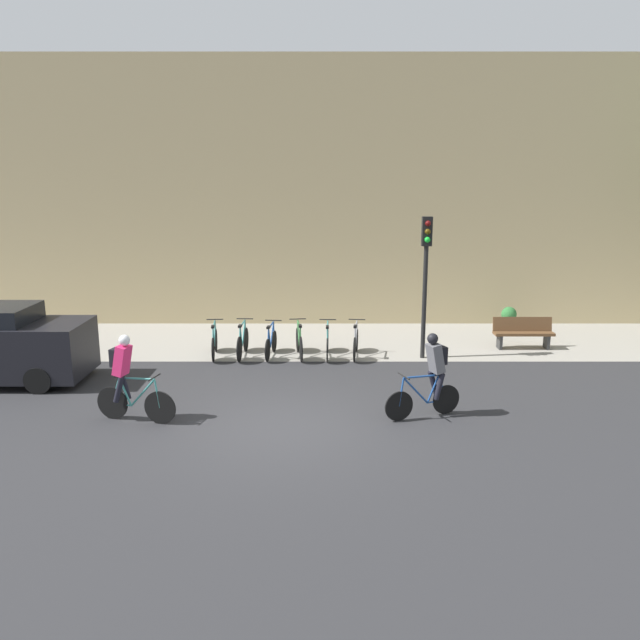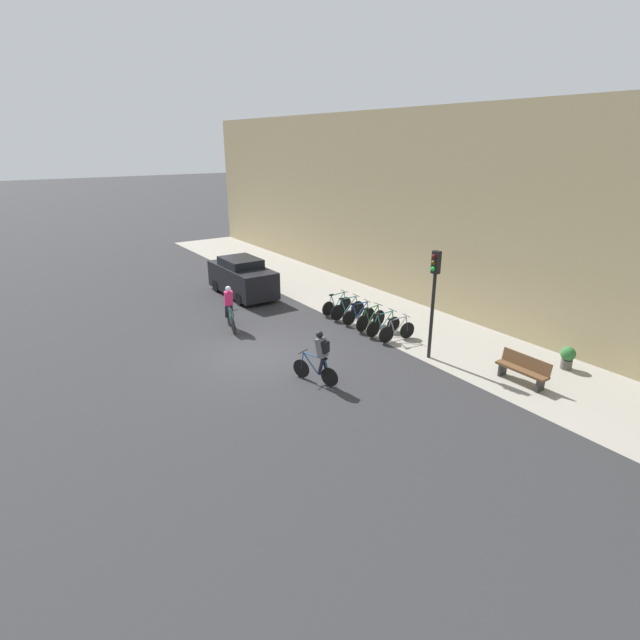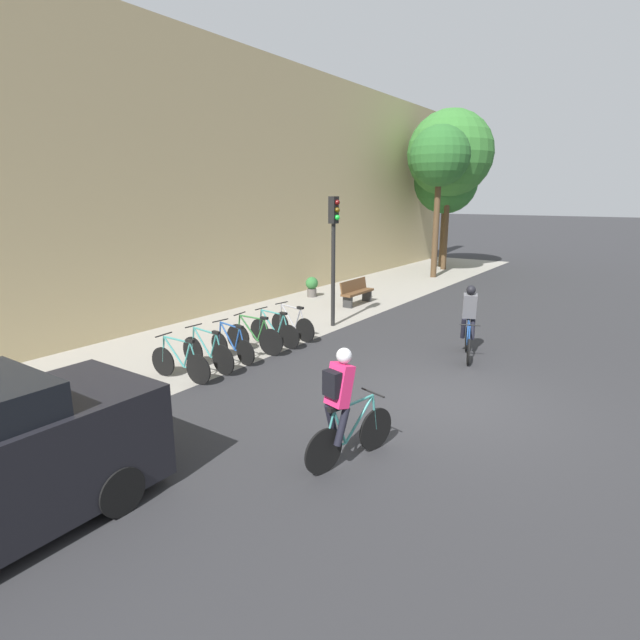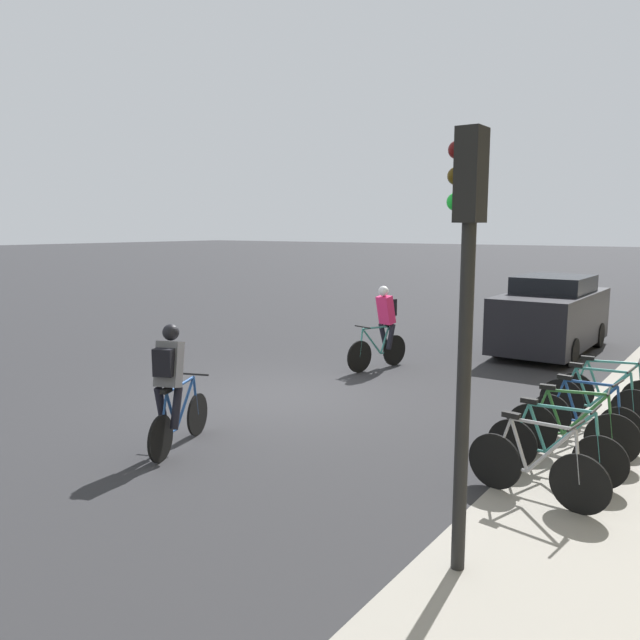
{
  "view_description": "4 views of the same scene",
  "coord_description": "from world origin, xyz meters",
  "px_view_note": "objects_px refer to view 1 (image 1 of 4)",
  "views": [
    {
      "loc": [
        0.74,
        -11.44,
        4.73
      ],
      "look_at": [
        0.73,
        2.39,
        1.61
      ],
      "focal_mm": 35.0,
      "sensor_mm": 36.0,
      "label": 1
    },
    {
      "loc": [
        14.65,
        -7.36,
        7.2
      ],
      "look_at": [
        0.95,
        2.0,
        1.22
      ],
      "focal_mm": 28.0,
      "sensor_mm": 36.0,
      "label": 2
    },
    {
      "loc": [
        -8.67,
        -3.13,
        3.81
      ],
      "look_at": [
        -0.83,
        2.32,
        1.43
      ],
      "focal_mm": 28.0,
      "sensor_mm": 36.0,
      "label": 3
    },
    {
      "loc": [
        8.45,
        6.86,
        3.0
      ],
      "look_at": [
        1.15,
        1.69,
        1.67
      ],
      "focal_mm": 35.0,
      "sensor_mm": 36.0,
      "label": 4
    }
  ],
  "objects_px": {
    "parked_bike_3": "(300,342)",
    "cyclist_grey": "(433,372)",
    "cyclist_pink": "(127,375)",
    "parked_bike_4": "(328,343)",
    "potted_plant": "(509,317)",
    "parked_bike_1": "(243,342)",
    "parked_bike_2": "(271,343)",
    "bench": "(524,332)",
    "parked_bike_0": "(215,343)",
    "parked_bike_5": "(356,342)",
    "traffic_light_pole": "(426,262)"
  },
  "relations": [
    {
      "from": "parked_bike_3",
      "to": "cyclist_grey",
      "type": "bearing_deg",
      "value": -57.32
    },
    {
      "from": "cyclist_grey",
      "to": "parked_bike_3",
      "type": "distance_m",
      "value": 5.27
    },
    {
      "from": "cyclist_pink",
      "to": "parked_bike_3",
      "type": "relative_size",
      "value": 1.07
    },
    {
      "from": "parked_bike_3",
      "to": "parked_bike_4",
      "type": "bearing_deg",
      "value": -0.1
    },
    {
      "from": "potted_plant",
      "to": "parked_bike_3",
      "type": "bearing_deg",
      "value": -155.68
    },
    {
      "from": "cyclist_pink",
      "to": "parked_bike_4",
      "type": "xyz_separation_m",
      "value": [
        4.05,
        4.66,
        -0.56
      ]
    },
    {
      "from": "parked_bike_1",
      "to": "parked_bike_2",
      "type": "height_order",
      "value": "parked_bike_1"
    },
    {
      "from": "cyclist_pink",
      "to": "bench",
      "type": "xyz_separation_m",
      "value": [
        9.66,
        5.51,
        -0.48
      ]
    },
    {
      "from": "cyclist_pink",
      "to": "cyclist_grey",
      "type": "xyz_separation_m",
      "value": [
        6.11,
        0.25,
        0.0
      ]
    },
    {
      "from": "parked_bike_0",
      "to": "bench",
      "type": "height_order",
      "value": "parked_bike_0"
    },
    {
      "from": "parked_bike_0",
      "to": "parked_bike_1",
      "type": "distance_m",
      "value": 0.77
    },
    {
      "from": "parked_bike_1",
      "to": "potted_plant",
      "type": "bearing_deg",
      "value": 20.12
    },
    {
      "from": "parked_bike_2",
      "to": "potted_plant",
      "type": "xyz_separation_m",
      "value": [
        7.38,
        2.98,
        0.06
      ]
    },
    {
      "from": "cyclist_pink",
      "to": "parked_bike_5",
      "type": "distance_m",
      "value": 6.73
    },
    {
      "from": "parked_bike_0",
      "to": "parked_bike_4",
      "type": "xyz_separation_m",
      "value": [
        3.09,
        -0.0,
        -0.0
      ]
    },
    {
      "from": "parked_bike_4",
      "to": "bench",
      "type": "relative_size",
      "value": 0.99
    },
    {
      "from": "parked_bike_4",
      "to": "potted_plant",
      "type": "distance_m",
      "value": 6.55
    },
    {
      "from": "cyclist_grey",
      "to": "parked_bike_5",
      "type": "height_order",
      "value": "cyclist_grey"
    },
    {
      "from": "parked_bike_3",
      "to": "cyclist_pink",
      "type": "bearing_deg",
      "value": -125.09
    },
    {
      "from": "parked_bike_2",
      "to": "cyclist_grey",
      "type": "bearing_deg",
      "value": -50.75
    },
    {
      "from": "parked_bike_5",
      "to": "traffic_light_pole",
      "type": "xyz_separation_m",
      "value": [
        1.81,
        -0.15,
        2.23
      ]
    },
    {
      "from": "cyclist_pink",
      "to": "bench",
      "type": "relative_size",
      "value": 1.05
    },
    {
      "from": "traffic_light_pole",
      "to": "bench",
      "type": "distance_m",
      "value": 3.85
    },
    {
      "from": "bench",
      "to": "parked_bike_0",
      "type": "bearing_deg",
      "value": -174.41
    },
    {
      "from": "cyclist_pink",
      "to": "parked_bike_1",
      "type": "distance_m",
      "value": 5.0
    },
    {
      "from": "parked_bike_0",
      "to": "traffic_light_pole",
      "type": "height_order",
      "value": "traffic_light_pole"
    },
    {
      "from": "cyclist_grey",
      "to": "parked_bike_3",
      "type": "relative_size",
      "value": 1.06
    },
    {
      "from": "cyclist_grey",
      "to": "potted_plant",
      "type": "bearing_deg",
      "value": 63.01
    },
    {
      "from": "cyclist_pink",
      "to": "parked_bike_4",
      "type": "relative_size",
      "value": 1.06
    },
    {
      "from": "parked_bike_5",
      "to": "bench",
      "type": "relative_size",
      "value": 0.96
    },
    {
      "from": "cyclist_grey",
      "to": "parked_bike_5",
      "type": "xyz_separation_m",
      "value": [
        -1.29,
        4.42,
        -0.55
      ]
    },
    {
      "from": "parked_bike_2",
      "to": "cyclist_pink",
      "type": "bearing_deg",
      "value": -118.22
    },
    {
      "from": "parked_bike_4",
      "to": "parked_bike_1",
      "type": "bearing_deg",
      "value": 179.98
    },
    {
      "from": "parked_bike_2",
      "to": "traffic_light_pole",
      "type": "xyz_separation_m",
      "value": [
        4.13,
        -0.15,
        2.25
      ]
    },
    {
      "from": "parked_bike_5",
      "to": "traffic_light_pole",
      "type": "relative_size",
      "value": 0.42
    },
    {
      "from": "potted_plant",
      "to": "parked_bike_0",
      "type": "bearing_deg",
      "value": -161.5
    },
    {
      "from": "traffic_light_pole",
      "to": "cyclist_pink",
      "type": "bearing_deg",
      "value": -145.73
    },
    {
      "from": "cyclist_grey",
      "to": "parked_bike_0",
      "type": "relative_size",
      "value": 1.05
    },
    {
      "from": "parked_bike_4",
      "to": "parked_bike_0",
      "type": "bearing_deg",
      "value": 179.99
    },
    {
      "from": "parked_bike_4",
      "to": "cyclist_pink",
      "type": "bearing_deg",
      "value": -130.98
    },
    {
      "from": "parked_bike_1",
      "to": "bench",
      "type": "height_order",
      "value": "parked_bike_1"
    },
    {
      "from": "parked_bike_0",
      "to": "parked_bike_2",
      "type": "bearing_deg",
      "value": -0.0
    },
    {
      "from": "parked_bike_2",
      "to": "potted_plant",
      "type": "relative_size",
      "value": 2.0
    },
    {
      "from": "parked_bike_1",
      "to": "cyclist_pink",
      "type": "bearing_deg",
      "value": -110.36
    },
    {
      "from": "cyclist_pink",
      "to": "parked_bike_5",
      "type": "height_order",
      "value": "cyclist_pink"
    },
    {
      "from": "bench",
      "to": "parked_bike_2",
      "type": "bearing_deg",
      "value": -173.22
    },
    {
      "from": "parked_bike_5",
      "to": "traffic_light_pole",
      "type": "height_order",
      "value": "traffic_light_pole"
    },
    {
      "from": "parked_bike_1",
      "to": "potted_plant",
      "type": "xyz_separation_m",
      "value": [
        8.15,
        2.98,
        0.03
      ]
    },
    {
      "from": "parked_bike_1",
      "to": "parked_bike_4",
      "type": "distance_m",
      "value": 2.32
    },
    {
      "from": "parked_bike_0",
      "to": "traffic_light_pole",
      "type": "xyz_separation_m",
      "value": [
        5.67,
        -0.15,
        2.23
      ]
    }
  ]
}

